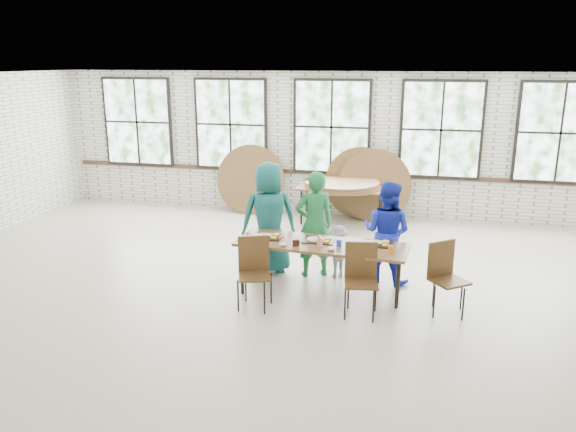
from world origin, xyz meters
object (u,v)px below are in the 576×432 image
Objects in this scene: chair_near_left at (254,266)px; chair_near_right at (361,273)px; dining_table at (322,247)px; storage_table at (342,190)px.

chair_near_left is 1.42m from chair_near_right.
chair_near_left is at bearing -138.02° from dining_table.
chair_near_left is 4.27m from storage_table.
chair_near_left is 0.52× the size of storage_table.
storage_table is at bearing 98.00° from dining_table.
dining_table is 1.34× the size of storage_table.
storage_table is at bearing 91.91° from chair_near_right.
dining_table is 1.02m from chair_near_left.
chair_near_right is at bearing -36.57° from dining_table.
chair_near_right is 0.52× the size of storage_table.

